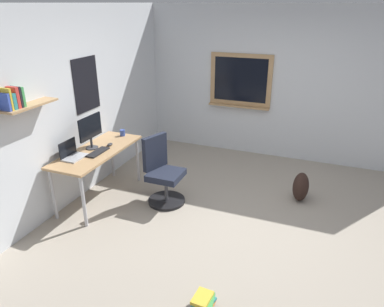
{
  "coord_description": "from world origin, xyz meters",
  "views": [
    {
      "loc": [
        -3.75,
        -0.79,
        2.6
      ],
      "look_at": [
        0.08,
        0.73,
        0.85
      ],
      "focal_mm": 33.26,
      "sensor_mm": 36.0,
      "label": 1
    }
  ],
  "objects": [
    {
      "name": "laptop",
      "position": [
        -0.38,
        2.22,
        0.8
      ],
      "size": [
        0.31,
        0.21,
        0.23
      ],
      "color": "#ADAFB5",
      "rests_on": "desk"
    },
    {
      "name": "desk",
      "position": [
        -0.06,
        2.08,
        0.66
      ],
      "size": [
        1.45,
        0.59,
        0.74
      ],
      "color": "tan",
      "rests_on": "ground"
    },
    {
      "name": "coffee_mug",
      "position": [
        0.57,
        2.05,
        0.79
      ],
      "size": [
        0.08,
        0.08,
        0.09
      ],
      "primitive_type": "cylinder",
      "color": "#334CA5",
      "rests_on": "desk"
    },
    {
      "name": "book_stack_on_floor",
      "position": [
        -1.43,
        0.02,
        0.08
      ],
      "size": [
        0.24,
        0.21,
        0.15
      ],
      "color": "black",
      "rests_on": "ground"
    },
    {
      "name": "wall_back",
      "position": [
        -0.01,
        2.45,
        1.3
      ],
      "size": [
        5.0,
        0.3,
        2.6
      ],
      "color": "silver",
      "rests_on": "ground"
    },
    {
      "name": "office_chair",
      "position": [
        0.2,
        1.21,
        0.41
      ],
      "size": [
        0.53,
        0.55,
        0.95
      ],
      "color": "black",
      "rests_on": "ground"
    },
    {
      "name": "backpack",
      "position": [
        0.93,
        -0.59,
        0.21
      ],
      "size": [
        0.32,
        0.22,
        0.42
      ],
      "primitive_type": "ellipsoid",
      "color": "black",
      "rests_on": "ground"
    },
    {
      "name": "monitor_primary",
      "position": [
        -0.02,
        2.17,
        1.01
      ],
      "size": [
        0.46,
        0.17,
        0.46
      ],
      "color": "#38383D",
      "rests_on": "desk"
    },
    {
      "name": "ground_plane",
      "position": [
        0.0,
        0.0,
        0.0
      ],
      "size": [
        5.2,
        5.2,
        0.0
      ],
      "primitive_type": "plane",
      "color": "#9E9384",
      "rests_on": "ground"
    },
    {
      "name": "computer_mouse",
      "position": [
        0.15,
        2.0,
        0.76
      ],
      "size": [
        0.1,
        0.06,
        0.03
      ],
      "primitive_type": "ellipsoid",
      "color": "#262628",
      "rests_on": "desk"
    },
    {
      "name": "keyboard",
      "position": [
        -0.13,
        2.0,
        0.75
      ],
      "size": [
        0.37,
        0.13,
        0.02
      ],
      "primitive_type": "cube",
      "color": "black",
      "rests_on": "desk"
    },
    {
      "name": "wall_right",
      "position": [
        2.45,
        0.03,
        1.3
      ],
      "size": [
        0.22,
        5.0,
        2.6
      ],
      "color": "silver",
      "rests_on": "ground"
    }
  ]
}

